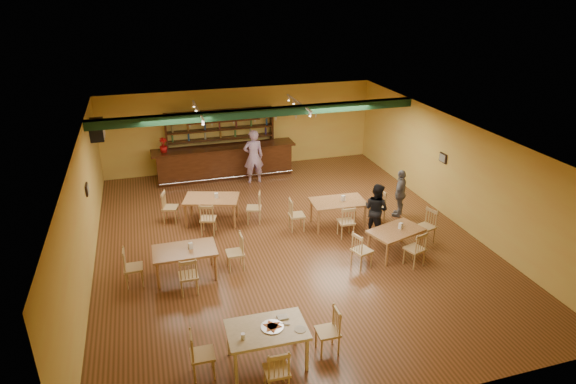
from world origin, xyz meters
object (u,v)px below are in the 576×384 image
object	(u,v)px
bar_counter	(225,162)
dining_table_c	(186,263)
dining_table_a	(212,210)
dining_table_b	(338,213)
patron_bar	(253,157)
near_table	(267,345)
patron_right_a	(376,209)
dining_table_d	(395,242)

from	to	relation	value
bar_counter	dining_table_c	world-z (taller)	bar_counter
dining_table_a	dining_table_b	xyz separation A→B (m)	(3.43, -1.24, -0.00)
dining_table_b	patron_bar	world-z (taller)	patron_bar
near_table	dining_table_c	bearing A→B (deg)	110.01
dining_table_c	near_table	world-z (taller)	near_table
patron_right_a	dining_table_c	bearing A→B (deg)	68.12
dining_table_a	bar_counter	bearing A→B (deg)	91.52
dining_table_d	patron_bar	world-z (taller)	patron_bar
patron_bar	bar_counter	bearing A→B (deg)	-43.08
bar_counter	dining_table_c	bearing A→B (deg)	-108.19
dining_table_d	patron_right_a	size ratio (longest dim) A/B	0.92
dining_table_d	patron_bar	bearing A→B (deg)	95.22
bar_counter	dining_table_c	size ratio (longest dim) A/B	3.41
bar_counter	dining_table_d	xyz separation A→B (m)	(3.25, -6.65, -0.22)
dining_table_d	near_table	distance (m)	5.06
bar_counter	dining_table_a	xyz separation A→B (m)	(-0.99, -3.48, -0.18)
dining_table_b	dining_table_c	world-z (taller)	dining_table_b
near_table	dining_table_b	bearing A→B (deg)	56.73
dining_table_b	dining_table_d	world-z (taller)	dining_table_b
dining_table_c	patron_right_a	bearing A→B (deg)	7.69
dining_table_a	patron_bar	size ratio (longest dim) A/B	0.81
near_table	patron_right_a	world-z (taller)	patron_right_a
dining_table_c	near_table	distance (m)	3.54
dining_table_c	patron_bar	world-z (taller)	patron_bar
dining_table_b	dining_table_a	bearing A→B (deg)	163.34
dining_table_b	dining_table_c	distance (m)	4.70
bar_counter	near_table	distance (m)	9.59
dining_table_b	dining_table_c	bearing A→B (deg)	-158.49
dining_table_c	bar_counter	bearing A→B (deg)	72.23
dining_table_a	patron_bar	distance (m)	3.29
dining_table_a	dining_table_c	distance (m)	2.91
bar_counter	dining_table_a	size ratio (longest dim) A/B	3.27
dining_table_c	dining_table_d	world-z (taller)	dining_table_c
dining_table_c	near_table	bearing A→B (deg)	-70.96
bar_counter	dining_table_a	world-z (taller)	bar_counter
near_table	dining_table_d	bearing A→B (deg)	36.27
dining_table_b	patron_bar	xyz separation A→B (m)	(-1.56, 3.90, 0.57)
dining_table_a	dining_table_b	distance (m)	3.64
bar_counter	dining_table_c	xyz separation A→B (m)	(-2.04, -6.19, -0.20)
bar_counter	dining_table_d	distance (m)	7.41
dining_table_a	dining_table_b	world-z (taller)	dining_table_a
dining_table_b	dining_table_d	distance (m)	2.10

